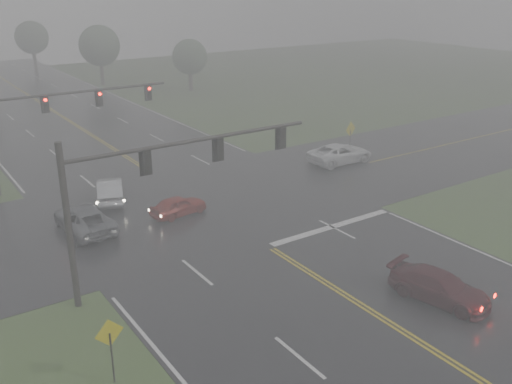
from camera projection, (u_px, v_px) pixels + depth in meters
main_road at (215, 213)px, 34.61m from camera, size 18.00×160.00×0.02m
cross_street at (199, 203)px, 36.16m from camera, size 120.00×14.00×0.02m
stop_bar at (332, 227)px, 32.63m from camera, size 8.50×0.50×0.01m
sedan_maroon at (438, 300)px, 25.23m from camera, size 2.85×4.82×1.31m
sedan_red at (179, 215)px, 34.31m from camera, size 3.65×1.86×1.19m
sedan_silver at (111, 201)px, 36.53m from camera, size 2.91×4.65×1.45m
car_grey at (86, 231)px, 32.13m from camera, size 2.48×5.08×1.39m
pickup_white at (340, 163)px, 44.11m from camera, size 5.31×2.54×1.46m
signal_gantry_near at (149, 178)px, 24.97m from camera, size 12.27×0.32×7.37m
signal_gantry_far at (49, 114)px, 37.71m from camera, size 12.36×0.36×7.03m
sign_diamond_west at (110, 340)px, 19.52m from camera, size 1.06×0.14×2.55m
sign_diamond_east at (350, 133)px, 44.70m from camera, size 1.20×0.30×2.92m
tree_ne_a at (99, 46)px, 74.61m from camera, size 5.32×5.32×7.81m
tree_e_near at (190, 57)px, 71.00m from camera, size 4.37×4.37×6.42m
tree_n_far at (32, 38)px, 87.83m from camera, size 5.03×5.03×7.39m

